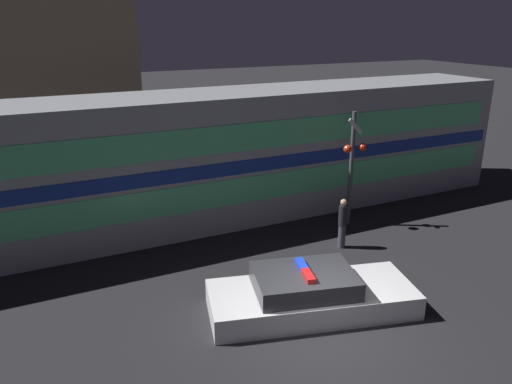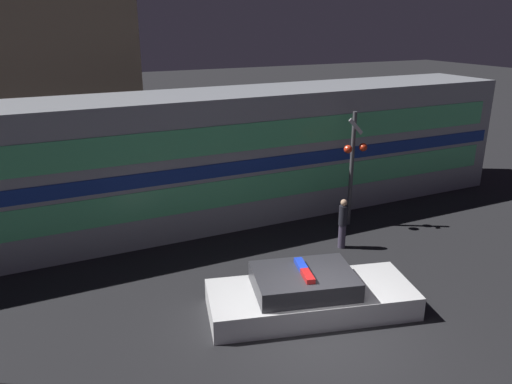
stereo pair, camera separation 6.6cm
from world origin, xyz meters
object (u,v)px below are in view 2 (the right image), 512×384
at_px(train, 218,157).
at_px(crossing_signal_near, 353,162).
at_px(pedestrian, 343,223).
at_px(police_car, 309,295).

relative_size(train, crossing_signal_near, 5.81).
relative_size(train, pedestrian, 14.33).
distance_m(train, police_car, 6.84).
xyz_separation_m(train, pedestrian, (2.46, -4.01, -1.39)).
bearing_deg(police_car, pedestrian, 57.97).
bearing_deg(train, crossing_signal_near, -35.01).
relative_size(train, police_car, 4.31).
relative_size(pedestrian, crossing_signal_near, 0.41).
distance_m(train, pedestrian, 4.90).
xyz_separation_m(train, crossing_signal_near, (3.74, -2.62, 0.05)).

